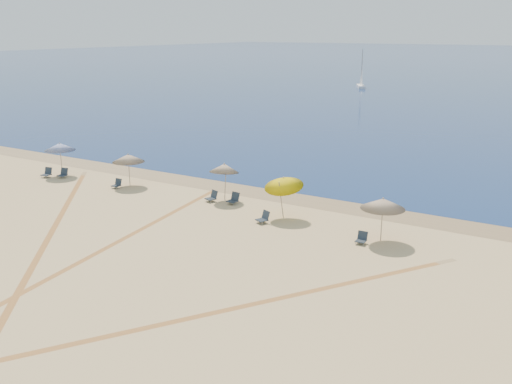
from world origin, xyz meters
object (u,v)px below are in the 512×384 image
umbrella_2 (224,168)px  chair_6 (362,238)px  umbrella_1 (128,158)px  umbrella_0 (60,147)px  chair_2 (117,184)px  chair_4 (234,199)px  chair_1 (63,173)px  chair_5 (264,218)px  umbrella_3 (283,182)px  chair_0 (47,173)px  sailboat_2 (362,76)px  umbrella_4 (383,204)px  chair_3 (212,197)px

umbrella_2 → chair_6: umbrella_2 is taller
umbrella_1 → chair_6: bearing=-7.3°
umbrella_0 → chair_2: umbrella_0 is taller
chair_2 → chair_4: size_ratio=0.81×
chair_1 → chair_5: bearing=-15.4°
umbrella_2 → umbrella_3: bearing=-14.1°
chair_0 → sailboat_2: bearing=82.8°
umbrella_0 → sailboat_2: size_ratio=0.36×
umbrella_4 → chair_3: bearing=173.6°
umbrella_4 → chair_2: 19.73m
chair_6 → umbrella_1: bearing=170.6°
chair_4 → umbrella_1: bearing=-171.0°
chair_1 → sailboat_2: 76.91m
umbrella_2 → umbrella_3: umbrella_3 is taller
chair_0 → chair_2: (6.81, 0.46, -0.03)m
chair_1 → chair_4: size_ratio=1.01×
chair_2 → umbrella_4: bearing=-2.3°
umbrella_1 → chair_6: umbrella_1 is taller
umbrella_2 → chair_5: bearing=-30.9°
umbrella_0 → chair_6: bearing=-4.4°
umbrella_1 → chair_4: bearing=0.9°
chair_1 → chair_4: 14.88m
umbrella_3 → chair_3: bearing=174.5°
umbrella_3 → umbrella_4: size_ratio=1.13×
umbrella_3 → chair_4: size_ratio=3.47×
chair_3 → chair_4: 1.53m
umbrella_1 → chair_3: 7.58m
umbrella_4 → chair_1: 25.32m
umbrella_0 → chair_2: (6.24, -0.49, -1.96)m
chair_0 → chair_6: 25.72m
chair_1 → chair_5: (18.40, -1.26, -0.01)m
umbrella_0 → chair_4: (15.47, 0.57, -1.92)m
chair_2 → chair_3: (7.73, 0.78, 0.03)m
chair_2 → chair_3: chair_3 is taller
umbrella_0 → sailboat_2: (-4.45, 76.27, -0.07)m
chair_1 → chair_3: (13.34, 0.73, -0.00)m
chair_2 → umbrella_0: bearing=174.8°
umbrella_1 → umbrella_4: (19.29, -1.48, 0.05)m
umbrella_3 → umbrella_0: bearing=179.3°
chair_1 → sailboat_2: size_ratio=0.11×
chair_3 → chair_6: 11.38m
umbrella_1 → chair_5: bearing=-9.8°
umbrella_2 → umbrella_4: (11.42, -2.07, -0.07)m
chair_1 → chair_0: bearing=-168.3°
chair_1 → chair_6: bearing=-15.0°
umbrella_2 → umbrella_4: bearing=-10.3°
chair_3 → sailboat_2: bearing=124.0°
chair_3 → chair_4: chair_4 is taller
umbrella_2 → sailboat_2: sailboat_2 is taller
chair_1 → chair_5: size_ratio=0.93×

